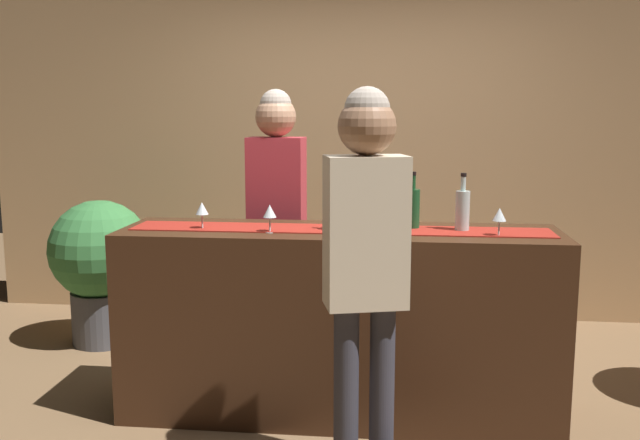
% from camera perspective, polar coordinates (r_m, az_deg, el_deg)
% --- Properties ---
extents(ground_plane, '(10.00, 10.00, 0.00)m').
position_cam_1_polar(ground_plane, '(3.93, 1.53, -15.55)').
color(ground_plane, brown).
extents(back_wall, '(6.00, 0.12, 2.90)m').
position_cam_1_polar(back_wall, '(5.47, 3.26, 7.12)').
color(back_wall, tan).
rests_on(back_wall, ground).
extents(bar_counter, '(2.31, 0.60, 1.02)m').
position_cam_1_polar(bar_counter, '(3.75, 1.57, -8.48)').
color(bar_counter, '#3D2314').
rests_on(bar_counter, ground).
extents(counter_runner_cloth, '(2.20, 0.28, 0.01)m').
position_cam_1_polar(counter_runner_cloth, '(3.63, 1.60, -0.76)').
color(counter_runner_cloth, maroon).
rests_on(counter_runner_cloth, bar_counter).
extents(wine_bottle_green, '(0.07, 0.07, 0.30)m').
position_cam_1_polar(wine_bottle_green, '(3.68, 7.67, 1.03)').
color(wine_bottle_green, '#194723').
rests_on(wine_bottle_green, bar_counter).
extents(wine_bottle_amber, '(0.07, 0.07, 0.30)m').
position_cam_1_polar(wine_bottle_amber, '(3.56, 2.07, 0.84)').
color(wine_bottle_amber, brown).
rests_on(wine_bottle_amber, bar_counter).
extents(wine_bottle_clear, '(0.07, 0.07, 0.30)m').
position_cam_1_polar(wine_bottle_clear, '(3.65, 11.69, 0.86)').
color(wine_bottle_clear, '#B2C6C1').
rests_on(wine_bottle_clear, bar_counter).
extents(wine_glass_near_customer, '(0.07, 0.07, 0.14)m').
position_cam_1_polar(wine_glass_near_customer, '(3.68, -9.72, 0.88)').
color(wine_glass_near_customer, silver).
rests_on(wine_glass_near_customer, bar_counter).
extents(wine_glass_mid_counter, '(0.07, 0.07, 0.14)m').
position_cam_1_polar(wine_glass_mid_counter, '(3.54, -4.17, 0.66)').
color(wine_glass_mid_counter, silver).
rests_on(wine_glass_mid_counter, bar_counter).
extents(wine_glass_far_end, '(0.07, 0.07, 0.14)m').
position_cam_1_polar(wine_glass_far_end, '(3.53, 14.60, 0.36)').
color(wine_glass_far_end, silver).
rests_on(wine_glass_far_end, bar_counter).
extents(bartender, '(0.35, 0.25, 1.76)m').
position_cam_1_polar(bartender, '(4.24, -3.60, 1.77)').
color(bartender, '#26262B').
rests_on(bartender, ground).
extents(customer_sipping, '(0.38, 0.28, 1.74)m').
position_cam_1_polar(customer_sipping, '(2.92, 3.79, -1.99)').
color(customer_sipping, '#33333D').
rests_on(customer_sipping, ground).
extents(potted_plant_tall, '(0.70, 0.70, 1.02)m').
position_cam_1_polar(potted_plant_tall, '(5.08, -17.69, -3.26)').
color(potted_plant_tall, '#4C4C51').
rests_on(potted_plant_tall, ground).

